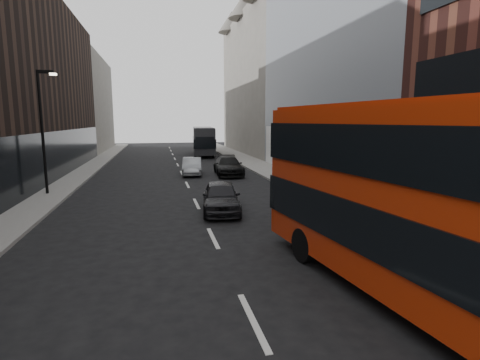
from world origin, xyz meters
TOP-DOWN VIEW (x-y plane):
  - sidewalk_right at (7.50, 25.00)m, footprint 3.00×80.00m
  - sidewalk_left at (-8.00, 25.00)m, footprint 2.00×80.00m
  - building_modern_block at (11.47, 21.00)m, footprint 5.03×22.00m
  - building_victorian at (11.38, 44.00)m, footprint 6.50×24.00m
  - building_left_mid at (-11.50, 30.00)m, footprint 5.00×24.00m
  - building_left_far at (-11.50, 52.00)m, footprint 5.00×20.00m
  - street_lamp at (-8.22, 18.00)m, footprint 1.06×0.22m
  - red_bus at (4.08, 1.47)m, footprint 4.27×12.11m
  - grey_bus at (3.81, 42.05)m, footprint 3.48×11.01m
  - car_a at (0.99, 12.00)m, footprint 2.27×4.53m
  - car_b at (0.78, 24.85)m, footprint 1.91×4.35m
  - car_c at (3.61, 24.00)m, footprint 2.35×5.22m

SIDE VIEW (x-z plane):
  - sidewalk_right at x=7.50m, z-range 0.00..0.15m
  - sidewalk_left at x=-8.00m, z-range 0.00..0.15m
  - car_b at x=0.78m, z-range 0.00..1.39m
  - car_a at x=0.99m, z-range 0.00..1.48m
  - car_c at x=3.61m, z-range 0.00..1.48m
  - grey_bus at x=3.81m, z-range 0.12..3.63m
  - red_bus at x=4.08m, z-range 0.27..5.07m
  - street_lamp at x=-8.22m, z-range 0.68..7.68m
  - building_left_far at x=-11.50m, z-range 0.00..13.00m
  - building_left_mid at x=-11.50m, z-range 0.00..14.00m
  - building_victorian at x=11.38m, z-range -0.84..20.16m
  - building_modern_block at x=11.47m, z-range -0.10..19.90m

